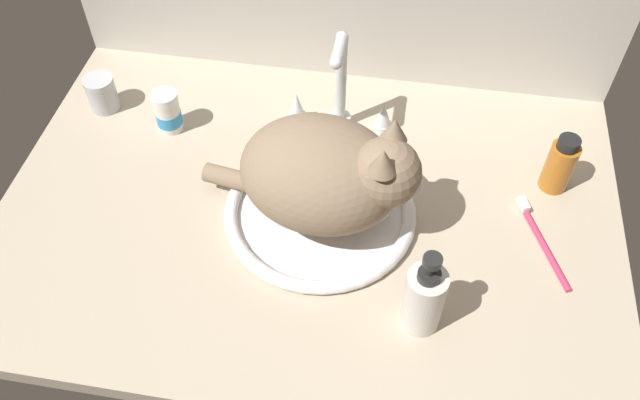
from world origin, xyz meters
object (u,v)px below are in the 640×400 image
object	(u,v)px
sink_basin	(320,212)
pill_bottle	(168,113)
cat	(331,174)
metal_jar	(102,93)
faucet	(340,95)
amber_bottle	(560,165)
toothbrush	(542,241)
soap_pump_bottle	(424,298)

from	to	relation	value
sink_basin	pill_bottle	distance (cm)	34.35
sink_basin	cat	size ratio (longest dim) A/B	0.88
metal_jar	faucet	bearing A→B (deg)	2.48
amber_bottle	toothbrush	bearing A→B (deg)	-100.69
sink_basin	pill_bottle	size ratio (longest dim) A/B	3.83
metal_jar	toothbrush	distance (cm)	82.06
faucet	pill_bottle	size ratio (longest dim) A/B	2.51
faucet	pill_bottle	distance (cm)	31.10
metal_jar	pill_bottle	bearing A→B (deg)	-13.78
pill_bottle	faucet	bearing A→B (deg)	9.98
soap_pump_bottle	amber_bottle	world-z (taller)	soap_pump_bottle
faucet	pill_bottle	world-z (taller)	faucet
faucet	pill_bottle	bearing A→B (deg)	-170.02
soap_pump_bottle	toothbrush	world-z (taller)	soap_pump_bottle
cat	pill_bottle	bearing A→B (deg)	153.46
cat	amber_bottle	size ratio (longest dim) A/B	3.26
amber_bottle	soap_pump_bottle	bearing A→B (deg)	-124.58
cat	metal_jar	bearing A→B (deg)	157.10
soap_pump_bottle	amber_bottle	size ratio (longest dim) A/B	1.45
pill_bottle	toothbrush	distance (cm)	67.72
pill_bottle	metal_jar	bearing A→B (deg)	166.22
cat	soap_pump_bottle	world-z (taller)	cat
faucet	soap_pump_bottle	world-z (taller)	faucet
sink_basin	metal_jar	bearing A→B (deg)	156.59
amber_bottle	metal_jar	bearing A→B (deg)	175.75
cat	toothbrush	xyz separation A→B (cm)	(33.74, 0.60, -10.10)
sink_basin	amber_bottle	size ratio (longest dim) A/B	2.86
sink_basin	toothbrush	distance (cm)	35.48
amber_bottle	faucet	bearing A→B (deg)	168.03
metal_jar	amber_bottle	distance (cm)	82.47
soap_pump_bottle	cat	bearing A→B (deg)	133.41
soap_pump_bottle	metal_jar	distance (cm)	71.42
soap_pump_bottle	pill_bottle	bearing A→B (deg)	145.72
cat	sink_basin	bearing A→B (deg)	171.36
faucet	amber_bottle	size ratio (longest dim) A/B	1.88
cat	pill_bottle	world-z (taller)	cat
faucet	cat	world-z (taller)	cat
cat	toothbrush	size ratio (longest dim) A/B	2.10
cat	soap_pump_bottle	size ratio (longest dim) A/B	2.25
pill_bottle	metal_jar	size ratio (longest dim) A/B	1.21
faucet	toothbrush	xyz separation A→B (cm)	(35.47, -20.79, -7.09)
cat	metal_jar	xyz separation A→B (cm)	(-46.07, 19.46, -7.32)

